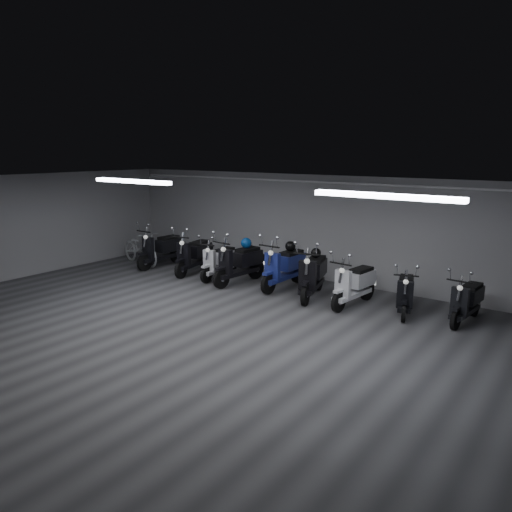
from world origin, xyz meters
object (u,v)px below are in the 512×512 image
Objects in this scene: scooter_2 at (219,256)px; scooter_8 at (467,294)px; scooter_1 at (193,249)px; scooter_0 at (161,243)px; scooter_3 at (239,256)px; scooter_4 at (284,260)px; scooter_5 at (313,267)px; helmet_1 at (316,253)px; scooter_6 at (354,277)px; bicycle at (140,244)px; scooter_7 at (406,287)px; helmet_0 at (290,246)px; helmet_2 at (246,243)px.

scooter_8 is at bearing -1.71° from scooter_2.
scooter_1 is 0.94m from scooter_2.
scooter_0 is 0.98× the size of scooter_3.
scooter_4 reaches higher than scooter_5.
helmet_1 is (0.90, 0.00, 0.30)m from scooter_4.
scooter_1 is 3.86m from scooter_5.
scooter_6 is at bearing -4.99° from scooter_2.
scooter_5 reaches higher than scooter_3.
scooter_2 reaches higher than helmet_1.
scooter_6 is 7.02m from bicycle.
scooter_7 is at bearing -3.18° from scooter_2.
bicycle is (-8.14, -0.29, 0.01)m from scooter_7.
scooter_4 is at bearing -179.87° from helmet_1.
bicycle reaches higher than helmet_0.
scooter_5 is at bearing -5.49° from helmet_2.
helmet_2 is (-4.31, 0.05, 0.44)m from scooter_7.
scooter_0 is 6.83× the size of helmet_2.
helmet_2 is at bearing -177.26° from scooter_6.
bicycle is at bearing -174.88° from helmet_2.
scooter_3 is 1.37m from helmet_0.
scooter_5 is 3.38m from scooter_8.
scooter_6 is (3.98, -0.02, 0.03)m from scooter_2.
scooter_0 is 1.07× the size of scooter_6.
scooter_6 reaches higher than scooter_2.
scooter_7 reaches higher than helmet_0.
scooter_6 is 3.23m from helmet_2.
scooter_0 is at bearing -68.26° from bicycle.
scooter_1 is 1.77m from helmet_2.
scooter_4 is at bearing 160.06° from scooter_7.
scooter_4 reaches higher than bicycle.
scooter_3 is 5.54m from scooter_8.
helmet_2 reaches higher than helmet_1.
helmet_0 is at bearing 32.45° from scooter_3.
scooter_2 reaches higher than scooter_7.
helmet_2 is (-2.14, 0.21, 0.31)m from scooter_5.
scooter_4 is (1.18, 0.33, 0.01)m from scooter_3.
scooter_7 is 2.30m from helmet_1.
scooter_2 is 1.96m from scooter_4.
scooter_1 is at bearing 1.81° from scooter_0.
scooter_1 is at bearing -176.05° from helmet_1.
scooter_7 is at bearing -165.51° from scooter_8.
bicycle is (-2.10, -0.14, -0.10)m from scooter_1.
scooter_3 reaches higher than scooter_6.
scooter_1 is 1.70m from scooter_3.
scooter_2 is at bearing 2.06° from scooter_0.
scooter_8 is (8.55, 0.35, -0.11)m from scooter_0.
scooter_2 is 0.90× the size of bicycle.
helmet_0 is at bearing 0.21° from scooter_1.
helmet_2 is (3.82, 0.34, 0.43)m from bicycle.
scooter_5 is 1.21× the size of scooter_8.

